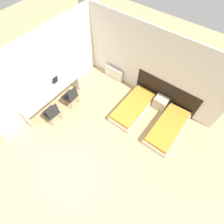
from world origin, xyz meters
TOP-DOWN VIEW (x-y plane):
  - ground_plane at (0.00, 0.00)m, footprint 20.00×20.00m
  - wall_back at (0.00, 4.09)m, footprint 5.74×0.05m
  - wall_left at (-2.39, 2.03)m, footprint 0.05×5.06m
  - headboard_panel at (1.03, 4.05)m, footprint 2.37×0.03m
  - bed_near_window at (0.32, 3.08)m, footprint 0.86×1.88m
  - bed_near_door at (1.73, 3.08)m, footprint 0.86×1.88m
  - nightstand at (1.03, 3.82)m, footprint 0.48×0.39m
  - radiator at (-1.24, 3.97)m, footprint 0.85×0.12m
  - desk at (-2.11, 1.47)m, footprint 0.53×2.27m
  - chair_near_laptop at (-1.61, 1.92)m, footprint 0.47×0.47m
  - chair_near_notebook at (-1.61, 1.02)m, footprint 0.46×0.46m
  - laptop at (-2.15, 1.90)m, footprint 0.32×0.23m
  - open_notebook at (-2.07, 1.05)m, footprint 0.33×0.26m

SIDE VIEW (x-z plane):
  - ground_plane at x=0.00m, z-range 0.00..0.00m
  - bed_near_window at x=0.32m, z-range -0.01..0.33m
  - bed_near_door at x=1.73m, z-range -0.01..0.33m
  - nightstand at x=1.03m, z-range 0.00..0.44m
  - radiator at x=-1.24m, z-range 0.00..0.52m
  - chair_near_laptop at x=-1.61m, z-range 0.04..0.95m
  - chair_near_notebook at x=-1.61m, z-range 0.04..0.95m
  - headboard_panel at x=1.03m, z-range 0.00..1.02m
  - desk at x=-2.11m, z-range 0.22..0.98m
  - open_notebook at x=-2.07m, z-range 0.75..0.77m
  - laptop at x=-2.15m, z-range 0.66..0.98m
  - wall_back at x=0.00m, z-range 0.00..2.70m
  - wall_left at x=-2.39m, z-range 0.00..2.70m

